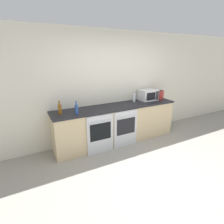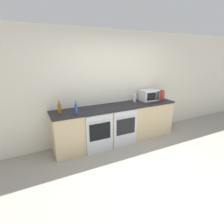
{
  "view_description": "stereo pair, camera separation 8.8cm",
  "coord_description": "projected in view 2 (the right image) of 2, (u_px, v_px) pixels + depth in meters",
  "views": [
    {
      "loc": [
        -1.94,
        -1.82,
        2.03
      ],
      "look_at": [
        -0.13,
        1.61,
        0.77
      ],
      "focal_mm": 28.0,
      "sensor_mm": 36.0,
      "label": 1
    },
    {
      "loc": [
        -1.86,
        -1.86,
        2.03
      ],
      "look_at": [
        -0.13,
        1.61,
        0.77
      ],
      "focal_mm": 28.0,
      "sensor_mm": 36.0,
      "label": 2
    }
  ],
  "objects": [
    {
      "name": "bottle_blue",
      "position": [
        76.0,
        109.0,
        3.48
      ],
      "size": [
        0.06,
        0.06,
        0.27
      ],
      "color": "#234793",
      "rests_on": "counter_back"
    },
    {
      "name": "microwave",
      "position": [
        149.0,
        95.0,
        4.54
      ],
      "size": [
        0.45,
        0.33,
        0.28
      ],
      "color": "silver",
      "rests_on": "counter_back"
    },
    {
      "name": "bottle_clear",
      "position": [
        135.0,
        98.0,
        4.41
      ],
      "size": [
        0.07,
        0.07,
        0.26
      ],
      "color": "silver",
      "rests_on": "counter_back"
    },
    {
      "name": "bottle_amber",
      "position": [
        60.0,
        109.0,
        3.49
      ],
      "size": [
        0.07,
        0.07,
        0.27
      ],
      "color": "#8C5114",
      "rests_on": "counter_back"
    },
    {
      "name": "kettle",
      "position": [
        161.0,
        95.0,
        4.64
      ],
      "size": [
        0.18,
        0.18,
        0.24
      ],
      "color": "#B2332D",
      "rests_on": "counter_back"
    },
    {
      "name": "wall_back",
      "position": [
        111.0,
        87.0,
        4.25
      ],
      "size": [
        10.0,
        0.06,
        2.6
      ],
      "color": "silver",
      "rests_on": "ground_plane"
    },
    {
      "name": "oven_right",
      "position": [
        125.0,
        129.0,
        3.98
      ],
      "size": [
        0.6,
        0.06,
        0.86
      ],
      "color": "silver",
      "rests_on": "ground_plane"
    },
    {
      "name": "counter_back",
      "position": [
        117.0,
        124.0,
        4.23
      ],
      "size": [
        3.04,
        0.63,
        0.91
      ],
      "color": "#D1B789",
      "rests_on": "ground_plane"
    },
    {
      "name": "ground_plane",
      "position": [
        161.0,
        179.0,
        3.0
      ],
      "size": [
        16.0,
        16.0,
        0.0
      ],
      "primitive_type": "plane",
      "color": "gray"
    },
    {
      "name": "oven_left",
      "position": [
        100.0,
        134.0,
        3.72
      ],
      "size": [
        0.6,
        0.06,
        0.86
      ],
      "color": "silver",
      "rests_on": "ground_plane"
    }
  ]
}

